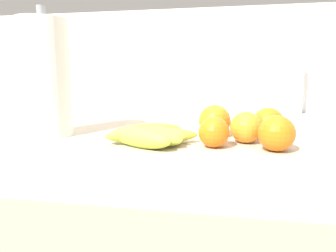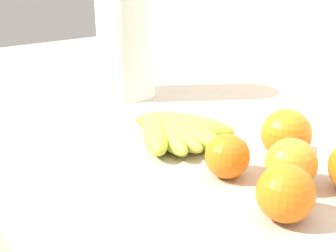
% 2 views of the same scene
% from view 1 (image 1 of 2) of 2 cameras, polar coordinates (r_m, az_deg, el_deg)
% --- Properties ---
extents(wall_back, '(2.23, 0.06, 1.30)m').
position_cam_1_polar(wall_back, '(1.17, 1.73, -11.40)').
color(wall_back, silver).
rests_on(wall_back, ground).
extents(banana_bunch, '(0.21, 0.19, 0.04)m').
position_cam_1_polar(banana_bunch, '(0.66, -4.34, -1.87)').
color(banana_bunch, '#BBD03F').
rests_on(banana_bunch, counter).
extents(orange_back_right, '(0.07, 0.07, 0.07)m').
position_cam_1_polar(orange_back_right, '(0.63, 20.32, -1.35)').
color(orange_back_right, orange).
rests_on(orange_back_right, counter).
extents(orange_front, '(0.08, 0.08, 0.08)m').
position_cam_1_polar(orange_front, '(0.75, 9.04, 1.03)').
color(orange_front, orange).
rests_on(orange_front, counter).
extents(orange_back_left, '(0.07, 0.07, 0.07)m').
position_cam_1_polar(orange_back_left, '(0.63, 8.90, -1.19)').
color(orange_back_left, orange).
rests_on(orange_back_left, counter).
extents(orange_center, '(0.07, 0.07, 0.07)m').
position_cam_1_polar(orange_center, '(0.69, 14.94, -0.31)').
color(orange_center, orange).
rests_on(orange_center, counter).
extents(orange_far_right, '(0.08, 0.08, 0.08)m').
position_cam_1_polar(orange_far_right, '(0.76, 18.88, 0.58)').
color(orange_far_right, orange).
rests_on(orange_far_right, counter).
extents(paper_towel_roll, '(0.12, 0.12, 0.32)m').
position_cam_1_polar(paper_towel_roll, '(0.81, -22.73, 8.47)').
color(paper_towel_roll, white).
rests_on(paper_towel_roll, counter).
extents(sink_basin, '(0.43, 0.29, 0.21)m').
position_cam_1_polar(sink_basin, '(0.95, 25.24, 0.65)').
color(sink_basin, '#B7BABF').
rests_on(sink_basin, counter).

